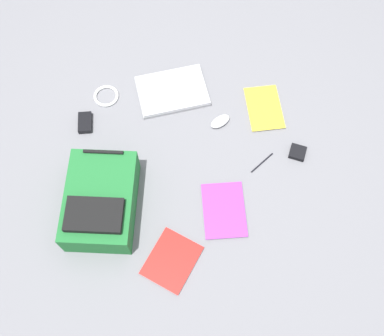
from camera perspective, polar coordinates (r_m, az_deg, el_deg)
ground_plane at (r=2.24m, az=-1.04°, el=0.00°), size 3.93×3.93×0.00m
backpack at (r=2.12m, az=-11.18°, el=-4.10°), size 0.32×0.45×0.19m
laptop at (r=2.44m, az=-2.44°, el=9.43°), size 0.40×0.33×0.03m
book_manual at (r=2.16m, az=3.95°, el=-5.23°), size 0.21×0.28×0.02m
book_red at (r=2.42m, az=8.85°, el=7.28°), size 0.20×0.28×0.01m
book_comic at (r=2.09m, az=-2.51°, el=-11.31°), size 0.29×0.30×0.02m
computer_mouse at (r=2.35m, az=3.49°, el=5.75°), size 0.12×0.11×0.03m
cable_coil at (r=2.47m, az=-10.52°, el=8.71°), size 0.13×0.13×0.02m
power_brick at (r=2.40m, az=-13.03°, el=5.46°), size 0.08×0.12×0.03m
pen_black at (r=2.28m, az=8.62°, el=0.67°), size 0.11×0.11×0.01m
earbud_pouch at (r=2.32m, az=12.87°, el=1.88°), size 0.09×0.09×0.02m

